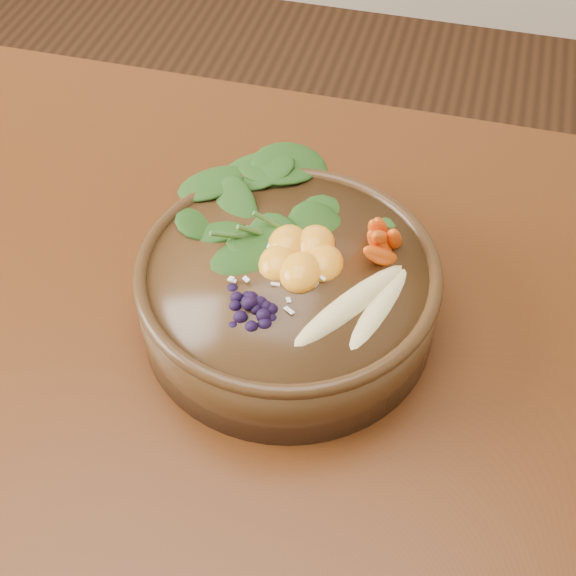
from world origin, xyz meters
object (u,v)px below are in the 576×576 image
at_px(kale_heap, 288,197).
at_px(carrot_cluster, 383,214).
at_px(stoneware_bowl, 288,295).
at_px(mandarin_cluster, 301,246).
at_px(blueberry_pile, 250,294).
at_px(banana_halves, 366,296).

relative_size(kale_heap, carrot_cluster, 2.38).
xyz_separation_m(stoneware_bowl, mandarin_cluster, (0.01, 0.01, 0.05)).
xyz_separation_m(kale_heap, mandarin_cluster, (0.03, -0.05, -0.01)).
distance_m(stoneware_bowl, carrot_cluster, 0.11).
bearing_deg(carrot_cluster, blueberry_pile, -109.55).
height_order(mandarin_cluster, blueberry_pile, blueberry_pile).
bearing_deg(blueberry_pile, stoneware_bowl, 70.95).
bearing_deg(blueberry_pile, mandarin_cluster, 68.82).
height_order(banana_halves, blueberry_pile, blueberry_pile).
bearing_deg(kale_heap, carrot_cluster, -11.40).
height_order(kale_heap, blueberry_pile, kale_heap).
distance_m(carrot_cluster, mandarin_cluster, 0.08).
bearing_deg(carrot_cluster, mandarin_cluster, -129.81).
relative_size(kale_heap, mandarin_cluster, 2.07).
height_order(stoneware_bowl, banana_halves, banana_halves).
bearing_deg(stoneware_bowl, kale_heap, 104.96).
relative_size(carrot_cluster, blueberry_pile, 0.60).
distance_m(banana_halves, mandarin_cluster, 0.08).
bearing_deg(mandarin_cluster, blueberry_pile, -111.18).
bearing_deg(mandarin_cluster, banana_halves, -31.66).
bearing_deg(kale_heap, stoneware_bowl, -75.04).
relative_size(banana_halves, blueberry_pile, 1.14).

